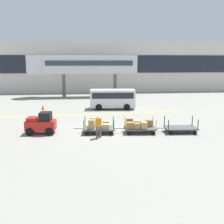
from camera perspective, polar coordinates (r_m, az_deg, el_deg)
ground_plane at (r=20.60m, az=-2.46°, el=-4.03°), size 120.00×120.00×0.00m
apron_lead_line at (r=26.99m, az=-6.38°, el=-0.51°), size 20.75×1.68×0.01m
terminal_building at (r=45.89m, az=-4.43°, el=9.42°), size 51.46×2.51×8.33m
jet_bridge at (r=39.89m, az=-7.15°, el=9.72°), size 15.61×3.00×5.91m
baggage_tug at (r=20.42m, az=-14.52°, el=-2.33°), size 2.17×1.36×1.58m
baggage_cart_lead at (r=19.98m, az=-2.90°, el=-2.98°), size 3.04×1.56×1.10m
baggage_cart_middle at (r=20.15m, az=5.52°, el=-2.80°), size 3.04×1.56×1.10m
baggage_cart_tail at (r=20.78m, az=14.05°, el=-3.23°), size 3.04×1.56×1.10m
baggage_handler at (r=18.70m, az=-2.83°, el=-2.84°), size 0.46×0.48×1.56m
shuttle_van at (r=29.82m, az=0.13°, el=3.04°), size 4.93×2.27×2.10m
safety_cone_near at (r=23.53m, az=-14.75°, el=-1.81°), size 0.36×0.36×0.55m
safety_cone_far at (r=30.16m, az=-14.19°, el=0.95°), size 0.36×0.36×0.55m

